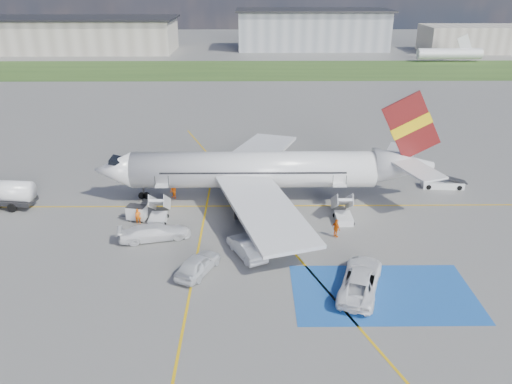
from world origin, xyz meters
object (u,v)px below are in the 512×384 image
(van_white_b, at_px, (154,230))
(belt_loader, at_px, (443,184))
(car_silver_a, at_px, (198,264))
(car_silver_b, at_px, (247,247))
(van_white_a, at_px, (361,276))
(airliner, at_px, (267,170))
(gpu_cart, at_px, (137,213))

(van_white_b, bearing_deg, belt_loader, -82.27)
(car_silver_a, height_order, car_silver_b, car_silver_a)
(car_silver_b, bearing_deg, van_white_a, 123.79)
(belt_loader, xyz_separation_m, car_silver_b, (-22.62, -15.06, 0.46))
(belt_loader, bearing_deg, car_silver_b, -142.28)
(airliner, bearing_deg, van_white_b, -139.36)
(gpu_cart, height_order, car_silver_b, car_silver_b)
(airliner, bearing_deg, van_white_a, -68.59)
(van_white_b, bearing_deg, van_white_a, -128.43)
(gpu_cart, relative_size, car_silver_a, 0.42)
(belt_loader, bearing_deg, airliner, -167.92)
(belt_loader, height_order, van_white_a, van_white_a)
(gpu_cart, relative_size, van_white_a, 0.35)
(belt_loader, distance_m, car_silver_b, 27.17)
(car_silver_a, xyz_separation_m, van_white_b, (-4.57, 5.78, 0.13))
(car_silver_a, bearing_deg, van_white_a, -165.03)
(gpu_cart, distance_m, belt_loader, 34.62)
(belt_loader, relative_size, car_silver_b, 1.01)
(gpu_cart, bearing_deg, airliner, 34.12)
(gpu_cart, relative_size, belt_loader, 0.41)
(airliner, height_order, car_silver_a, airliner)
(gpu_cart, height_order, van_white_a, van_white_a)
(gpu_cart, height_order, car_silver_a, car_silver_a)
(airliner, height_order, van_white_a, airliner)
(car_silver_a, height_order, van_white_b, van_white_b)
(airliner, distance_m, car_silver_a, 16.37)
(van_white_b, bearing_deg, airliner, -62.78)
(airliner, distance_m, van_white_b, 14.30)
(airliner, xyz_separation_m, car_silver_b, (-2.13, -12.17, -2.57))
(airliner, bearing_deg, gpu_cart, -158.67)
(car_silver_b, xyz_separation_m, van_white_b, (-8.57, 2.99, 0.14))
(airliner, height_order, van_white_b, airliner)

